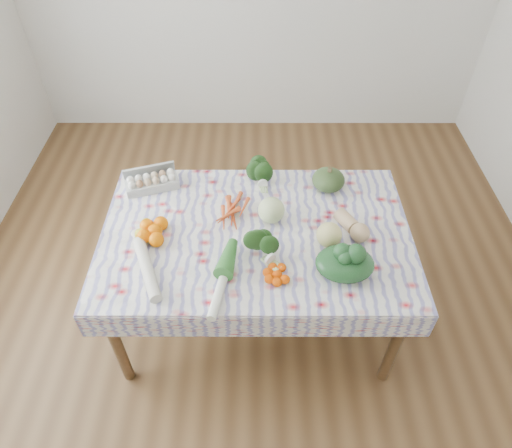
# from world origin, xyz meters

# --- Properties ---
(ground) EXTENTS (4.50, 4.50, 0.00)m
(ground) POSITION_xyz_m (0.00, 0.00, 0.00)
(ground) COLOR #55371D
(ground) RESTS_ON ground
(dining_table) EXTENTS (1.60, 1.00, 0.75)m
(dining_table) POSITION_xyz_m (0.00, 0.00, 0.68)
(dining_table) COLOR brown
(dining_table) RESTS_ON ground
(tablecloth) EXTENTS (1.66, 1.06, 0.01)m
(tablecloth) POSITION_xyz_m (0.00, 0.00, 0.76)
(tablecloth) COLOR silver
(tablecloth) RESTS_ON dining_table
(egg_carton) EXTENTS (0.33, 0.21, 0.08)m
(egg_carton) POSITION_xyz_m (-0.61, 0.36, 0.80)
(egg_carton) COLOR #B2B2AD
(egg_carton) RESTS_ON tablecloth
(carrot_bunch) EXTENTS (0.30, 0.29, 0.04)m
(carrot_bunch) POSITION_xyz_m (-0.12, 0.13, 0.78)
(carrot_bunch) COLOR #D95323
(carrot_bunch) RESTS_ON tablecloth
(kale_bunch) EXTENTS (0.16, 0.14, 0.13)m
(kale_bunch) POSITION_xyz_m (0.04, 0.40, 0.83)
(kale_bunch) COLOR #1A3A13
(kale_bunch) RESTS_ON tablecloth
(kabocha_squash) EXTENTS (0.24, 0.24, 0.12)m
(kabocha_squash) POSITION_xyz_m (0.42, 0.36, 0.82)
(kabocha_squash) COLOR #354D23
(kabocha_squash) RESTS_ON tablecloth
(cabbage) EXTENTS (0.15, 0.15, 0.15)m
(cabbage) POSITION_xyz_m (0.08, 0.09, 0.83)
(cabbage) COLOR beige
(cabbage) RESTS_ON tablecloth
(butternut_squash) EXTENTS (0.20, 0.25, 0.10)m
(butternut_squash) POSITION_xyz_m (0.51, 0.00, 0.81)
(butternut_squash) COLOR tan
(butternut_squash) RESTS_ON tablecloth
(orange_cluster) EXTENTS (0.26, 0.26, 0.08)m
(orange_cluster) POSITION_xyz_m (-0.53, -0.04, 0.80)
(orange_cluster) COLOR #FF7000
(orange_cluster) RESTS_ON tablecloth
(broccoli) EXTENTS (0.22, 0.22, 0.12)m
(broccoli) POSITION_xyz_m (0.04, -0.19, 0.82)
(broccoli) COLOR #1D4215
(broccoli) RESTS_ON tablecloth
(mandarin_cluster) EXTENTS (0.19, 0.19, 0.05)m
(mandarin_cluster) POSITION_xyz_m (0.10, -0.31, 0.79)
(mandarin_cluster) COLOR #E94C00
(mandarin_cluster) RESTS_ON tablecloth
(grapefruit) EXTENTS (0.17, 0.17, 0.13)m
(grapefruit) POSITION_xyz_m (0.37, -0.09, 0.83)
(grapefruit) COLOR #D8CB77
(grapefruit) RESTS_ON tablecloth
(spinach_bag) EXTENTS (0.34, 0.31, 0.13)m
(spinach_bag) POSITION_xyz_m (0.43, -0.27, 0.83)
(spinach_bag) COLOR #143718
(spinach_bag) RESTS_ON tablecloth
(daikon) EXTENTS (0.21, 0.41, 0.06)m
(daikon) POSITION_xyz_m (-0.53, -0.28, 0.79)
(daikon) COLOR beige
(daikon) RESTS_ON tablecloth
(leek) EXTENTS (0.13, 0.44, 0.05)m
(leek) POSITION_xyz_m (-0.16, -0.35, 0.79)
(leek) COLOR white
(leek) RESTS_ON tablecloth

